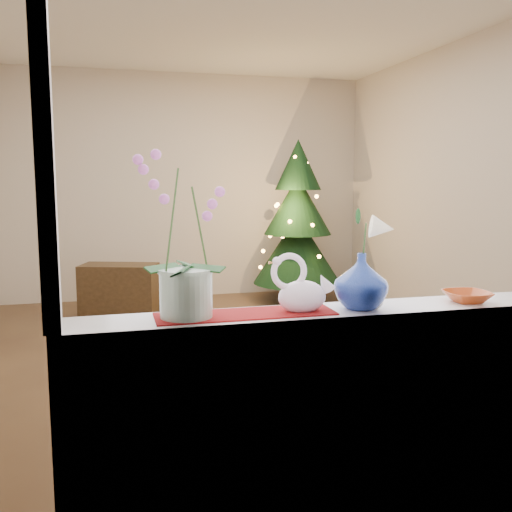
{
  "coord_description": "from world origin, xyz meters",
  "views": [
    {
      "loc": [
        -0.88,
        -4.47,
        1.44
      ],
      "look_at": [
        -0.09,
        -1.4,
        1.01
      ],
      "focal_mm": 40.0,
      "sensor_mm": 36.0,
      "label": 1
    }
  ],
  "objects": [
    {
      "name": "side_table",
      "position": [
        -0.8,
        1.48,
        0.29
      ],
      "size": [
        0.85,
        0.6,
        0.57
      ],
      "primitive_type": "cube",
      "rotation": [
        0.0,
        0.0,
        -0.32
      ],
      "color": "black",
      "rests_on": "ground"
    },
    {
      "name": "wall_back",
      "position": [
        0.0,
        2.5,
        1.35
      ],
      "size": [
        4.5,
        0.1,
        2.7
      ],
      "primitive_type": "cube",
      "color": "beige",
      "rests_on": "ground"
    },
    {
      "name": "amber_dish",
      "position": [
        0.59,
        -2.38,
        0.94
      ],
      "size": [
        0.17,
        0.17,
        0.04
      ],
      "primitive_type": "imported",
      "rotation": [
        0.0,
        0.0,
        -0.04
      ],
      "color": "#A33B14",
      "rests_on": "windowsill"
    },
    {
      "name": "ceiling",
      "position": [
        0.0,
        0.0,
        2.7
      ],
      "size": [
        5.0,
        5.0,
        0.0
      ],
      "primitive_type": "plane",
      "color": "white",
      "rests_on": "wall_back"
    },
    {
      "name": "orchid_pot",
      "position": [
        -0.61,
        -2.37,
        1.23
      ],
      "size": [
        0.22,
        0.22,
        0.63
      ],
      "primitive_type": null,
      "rotation": [
        0.0,
        0.0,
        0.04
      ],
      "color": "white",
      "rests_on": "windowsill"
    },
    {
      "name": "ground",
      "position": [
        0.0,
        0.0,
        0.0
      ],
      "size": [
        5.0,
        5.0,
        0.0
      ],
      "primitive_type": "plane",
      "color": "#3A2617",
      "rests_on": "ground"
    },
    {
      "name": "lily",
      "position": [
        0.1,
        -2.38,
        1.28
      ],
      "size": [
        0.14,
        0.08,
        0.2
      ],
      "primitive_type": null,
      "color": "white",
      "rests_on": "blue_vase"
    },
    {
      "name": "wall_front",
      "position": [
        0.0,
        -2.5,
        1.35
      ],
      "size": [
        4.5,
        0.1,
        2.7
      ],
      "primitive_type": "cube",
      "color": "beige",
      "rests_on": "ground"
    },
    {
      "name": "paperweight",
      "position": [
        0.15,
        -2.4,
        0.95
      ],
      "size": [
        0.08,
        0.08,
        0.07
      ],
      "primitive_type": "sphere",
      "rotation": [
        0.0,
        0.0,
        -0.19
      ],
      "color": "silver",
      "rests_on": "windowsill"
    },
    {
      "name": "window_apron",
      "position": [
        0.0,
        -2.46,
        0.44
      ],
      "size": [
        2.2,
        0.08,
        0.88
      ],
      "primitive_type": "cube",
      "color": "white",
      "rests_on": "ground"
    },
    {
      "name": "blue_vase",
      "position": [
        0.1,
        -2.38,
        1.05
      ],
      "size": [
        0.31,
        0.31,
        0.26
      ],
      "primitive_type": "imported",
      "rotation": [
        0.0,
        0.0,
        0.32
      ],
      "color": "navy",
      "rests_on": "windowsill"
    },
    {
      "name": "swan",
      "position": [
        -0.15,
        -2.38,
        1.03
      ],
      "size": [
        0.28,
        0.15,
        0.22
      ],
      "primitive_type": null,
      "rotation": [
        0.0,
        0.0,
        0.12
      ],
      "color": "white",
      "rests_on": "windowsill"
    },
    {
      "name": "windowsill",
      "position": [
        0.0,
        -2.37,
        0.9
      ],
      "size": [
        2.2,
        0.26,
        0.04
      ],
      "primitive_type": "cube",
      "color": "white",
      "rests_on": "window_apron"
    },
    {
      "name": "window_frame",
      "position": [
        0.0,
        -2.47,
        1.7
      ],
      "size": [
        2.22,
        0.06,
        1.6
      ],
      "primitive_type": null,
      "color": "white",
      "rests_on": "windowsill"
    },
    {
      "name": "runner",
      "position": [
        -0.38,
        -2.37,
        0.92
      ],
      "size": [
        0.7,
        0.2,
        0.01
      ],
      "primitive_type": "cube",
      "color": "maroon",
      "rests_on": "windowsill"
    },
    {
      "name": "wall_right",
      "position": [
        2.25,
        0.0,
        1.35
      ],
      "size": [
        0.1,
        5.0,
        2.7
      ],
      "primitive_type": "cube",
      "color": "beige",
      "rests_on": "ground"
    },
    {
      "name": "xmas_tree",
      "position": [
        1.27,
        1.87,
        0.95
      ],
      "size": [
        1.27,
        1.27,
        1.9
      ],
      "primitive_type": null,
      "rotation": [
        0.0,
        0.0,
        0.26
      ],
      "color": "black",
      "rests_on": "ground"
    }
  ]
}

